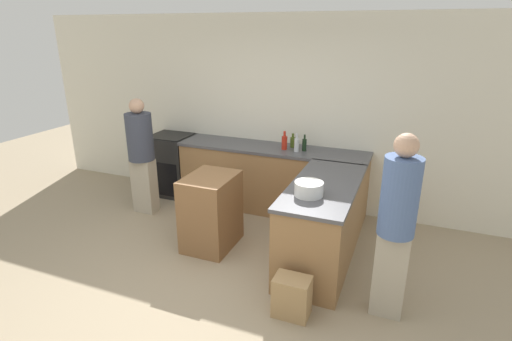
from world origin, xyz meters
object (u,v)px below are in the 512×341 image
range_oven (172,164)px  island_table (211,211)px  vinegar_bottle_clear (297,145)px  paper_bag (292,297)px  hot_sauce_bottle (284,142)px  person_by_range (141,153)px  person_at_peninsula (396,222)px  olive_oil_bottle (293,142)px  wine_bottle_dark (304,144)px  mixing_bowl (309,189)px

range_oven → island_table: bearing=-42.6°
vinegar_bottle_clear → paper_bag: bearing=-74.0°
hot_sauce_bottle → person_by_range: 1.98m
person_at_peninsula → olive_oil_bottle: bearing=128.8°
hot_sauce_bottle → person_at_peninsula: size_ratio=0.15×
olive_oil_bottle → hot_sauce_bottle: bearing=-117.4°
island_table → hot_sauce_bottle: (0.50, 1.21, 0.59)m
island_table → wine_bottle_dark: bearing=58.1°
vinegar_bottle_clear → person_at_peninsula: 2.16m
hot_sauce_bottle → paper_bag: size_ratio=0.65×
range_oven → island_table: (1.35, -1.24, -0.03)m
person_by_range → vinegar_bottle_clear: bearing=18.2°
wine_bottle_dark → person_at_peninsula: person_at_peninsula is taller
hot_sauce_bottle → paper_bag: hot_sauce_bottle is taller
island_table → person_by_range: (-1.33, 0.50, 0.43)m
mixing_bowl → hot_sauce_bottle: bearing=116.8°
olive_oil_bottle → person_at_peninsula: (1.49, -1.85, -0.07)m
mixing_bowl → paper_bag: (0.05, -0.63, -0.81)m
island_table → vinegar_bottle_clear: 1.48m
hot_sauce_bottle → person_by_range: size_ratio=0.16×
island_table → person_at_peninsula: (2.07, -0.50, 0.49)m
person_by_range → person_at_peninsula: 3.55m
hot_sauce_bottle → mixing_bowl: bearing=-63.2°
olive_oil_bottle → paper_bag: (0.69, -2.21, -0.82)m
island_table → mixing_bowl: (1.22, -0.22, 0.56)m
hot_sauce_bottle → wine_bottle_dark: size_ratio=1.12×
olive_oil_bottle → hot_sauce_bottle: hot_sauce_bottle is taller
vinegar_bottle_clear → person_at_peninsula: bearing=-50.3°
paper_bag → range_oven: bearing=141.4°
range_oven → person_by_range: (0.02, -0.74, 0.40)m
range_oven → hot_sauce_bottle: (1.85, -0.03, 0.56)m
mixing_bowl → vinegar_bottle_clear: (-0.53, 1.38, 0.03)m
mixing_bowl → olive_oil_bottle: olive_oil_bottle is taller
vinegar_bottle_clear → person_by_range: 2.13m
vinegar_bottle_clear → wine_bottle_dark: bearing=42.5°
paper_bag → olive_oil_bottle: bearing=107.4°
wine_bottle_dark → vinegar_bottle_clear: bearing=-137.5°
wine_bottle_dark → paper_bag: 2.31m
wine_bottle_dark → vinegar_bottle_clear: (-0.09, -0.08, 0.01)m
person_by_range → paper_bag: bearing=-27.5°
wine_bottle_dark → person_by_range: bearing=-160.6°
range_oven → wine_bottle_dark: wine_bottle_dark is taller
range_oven → wine_bottle_dark: 2.20m
range_oven → olive_oil_bottle: bearing=3.3°
wine_bottle_dark → paper_bag: size_ratio=0.58×
range_oven → person_at_peninsula: size_ratio=0.55×
range_oven → olive_oil_bottle: size_ratio=4.87×
wine_bottle_dark → person_at_peninsula: (1.29, -1.74, -0.09)m
mixing_bowl → wine_bottle_dark: (-0.45, 1.46, 0.02)m
mixing_bowl → island_table: bearing=169.9°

